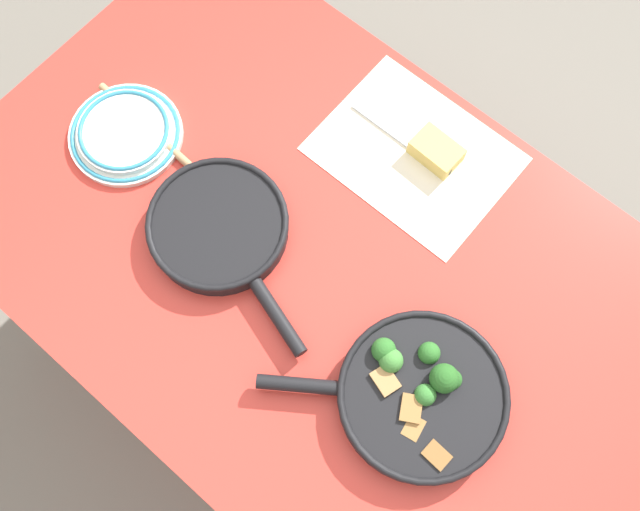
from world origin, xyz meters
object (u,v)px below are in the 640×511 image
object	(u,v)px
skillet_eggs	(219,228)
cheese_block	(436,151)
wooden_spoon	(189,165)
grater_knife	(418,145)
dinner_plate_stack	(125,133)
skillet_broccoli	(420,394)

from	to	relation	value
skillet_eggs	cheese_block	size ratio (longest dim) A/B	4.24
wooden_spoon	grater_knife	world-z (taller)	grater_knife
dinner_plate_stack	skillet_eggs	bearing A→B (deg)	174.27
grater_knife	cheese_block	distance (m)	0.04
cheese_block	dinner_plate_stack	world-z (taller)	cheese_block
wooden_spoon	cheese_block	xyz separation A→B (m)	(-0.33, -0.31, 0.01)
cheese_block	dinner_plate_stack	distance (m)	0.57
grater_knife	dinner_plate_stack	world-z (taller)	dinner_plate_stack
cheese_block	dinner_plate_stack	size ratio (longest dim) A/B	0.43
skillet_eggs	grater_knife	world-z (taller)	skillet_eggs
cheese_block	dinner_plate_stack	xyz separation A→B (m)	(0.46, 0.34, -0.01)
grater_knife	cheese_block	world-z (taller)	cheese_block
skillet_broccoli	wooden_spoon	xyz separation A→B (m)	(0.57, -0.06, -0.02)
skillet_eggs	cheese_block	distance (m)	0.41
grater_knife	wooden_spoon	bearing A→B (deg)	45.74
skillet_broccoli	cheese_block	world-z (taller)	skillet_broccoli
skillet_eggs	dinner_plate_stack	distance (m)	0.26
skillet_eggs	wooden_spoon	bearing A→B (deg)	173.12
skillet_eggs	grater_knife	distance (m)	0.39
cheese_block	skillet_broccoli	bearing A→B (deg)	123.70
skillet_broccoli	wooden_spoon	world-z (taller)	skillet_broccoli
skillet_eggs	wooden_spoon	distance (m)	0.14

